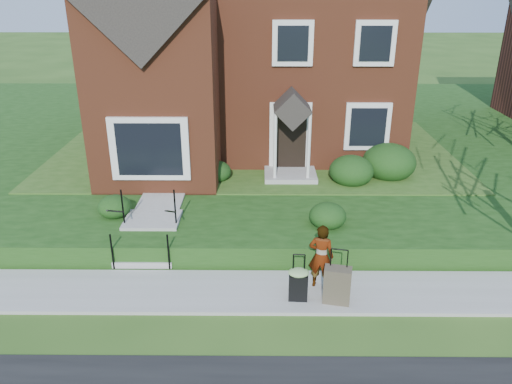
{
  "coord_description": "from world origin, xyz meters",
  "views": [
    {
      "loc": [
        0.25,
        -9.15,
        6.28
      ],
      "look_at": [
        0.16,
        2.0,
        1.55
      ],
      "focal_mm": 35.0,
      "sensor_mm": 36.0,
      "label": 1
    }
  ],
  "objects_px": {
    "woman": "(321,256)",
    "suitcase_black": "(298,283)",
    "suitcase_olive": "(337,285)",
    "front_steps": "(149,234)"
  },
  "relations": [
    {
      "from": "front_steps",
      "to": "suitcase_black",
      "type": "relative_size",
      "value": 1.92
    },
    {
      "from": "suitcase_black",
      "to": "suitcase_olive",
      "type": "xyz_separation_m",
      "value": [
        0.8,
        -0.08,
        -0.01
      ]
    },
    {
      "from": "suitcase_black",
      "to": "front_steps",
      "type": "bearing_deg",
      "value": 151.94
    },
    {
      "from": "front_steps",
      "to": "suitcase_olive",
      "type": "bearing_deg",
      "value": -27.29
    },
    {
      "from": "woman",
      "to": "suitcase_black",
      "type": "xyz_separation_m",
      "value": [
        -0.51,
        -0.5,
        -0.34
      ]
    },
    {
      "from": "woman",
      "to": "suitcase_black",
      "type": "distance_m",
      "value": 0.79
    },
    {
      "from": "front_steps",
      "to": "suitcase_black",
      "type": "xyz_separation_m",
      "value": [
        3.56,
        -2.17,
        0.01
      ]
    },
    {
      "from": "front_steps",
      "to": "suitcase_olive",
      "type": "xyz_separation_m",
      "value": [
        4.36,
        -2.25,
        0.01
      ]
    },
    {
      "from": "suitcase_black",
      "to": "suitcase_olive",
      "type": "height_order",
      "value": "suitcase_olive"
    },
    {
      "from": "woman",
      "to": "suitcase_olive",
      "type": "xyz_separation_m",
      "value": [
        0.28,
        -0.58,
        -0.34
      ]
    }
  ]
}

